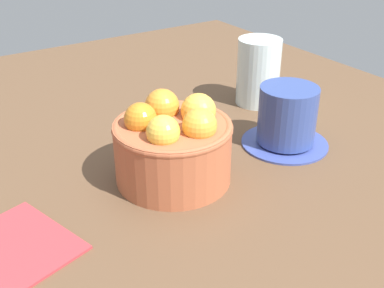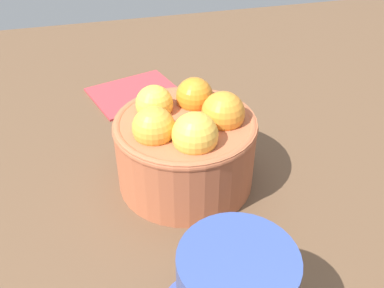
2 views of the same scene
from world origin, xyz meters
TOP-DOWN VIEW (x-y plane):
  - ground_plane at (0.00, 0.00)cm, footprint 121.93×102.03cm
  - terracotta_bowl at (-0.03, 0.05)cm, footprint 14.18×14.18cm
  - coffee_cup at (0.95, 17.55)cm, footprint 11.98×11.98cm
  - water_glass at (-12.45, 23.75)cm, footprint 6.94×6.94cm
  - folded_napkin at (2.39, -19.91)cm, footprint 14.04×12.74cm

SIDE VIEW (x-z plane):
  - ground_plane at x=0.00cm, z-range -4.69..0.00cm
  - folded_napkin at x=2.39cm, z-range 0.00..0.60cm
  - coffee_cup at x=0.95cm, z-range -0.33..8.10cm
  - terracotta_bowl at x=-0.03cm, z-range -0.37..9.96cm
  - water_glass at x=-12.45cm, z-range 0.00..10.72cm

